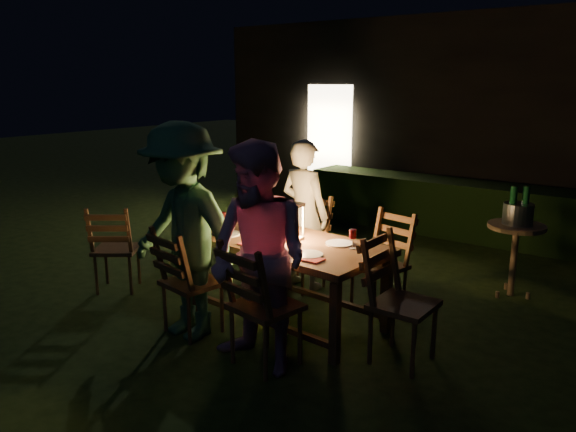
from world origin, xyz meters
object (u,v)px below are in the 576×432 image
Objects in this scene: chair_far_left at (301,259)px; bottle_bucket_a at (512,209)px; chair_far_right at (380,281)px; bottle_bucket_b at (525,209)px; chair_end at (400,323)px; person_opp_right at (259,259)px; dining_table at (286,248)px; person_house_side at (305,214)px; lantern at (293,224)px; bottle_table at (266,221)px; ice_bucket at (518,214)px; person_opp_left at (184,232)px; side_table at (516,233)px; chair_near_right at (264,327)px; chair_spare at (117,263)px; chair_near_left at (191,300)px.

bottle_bucket_a is at bearing -144.91° from chair_far_left.
chair_far_right is 1.70m from bottle_bucket_b.
chair_end is 0.60× the size of person_opp_right.
bottle_bucket_b is at bearing 170.18° from chair_end.
chair_end is (1.22, -0.09, -0.38)m from dining_table.
lantern is at bearing 123.00° from person_house_side.
dining_table is at bearing -128.22° from bottle_bucket_a.
bottle_table is at bearing -133.28° from bottle_bucket_b.
person_house_side is 0.90× the size of person_opp_right.
person_opp_right reaches higher than ice_bucket.
person_opp_left is at bearing 90.00° from person_house_side.
person_opp_right reaches higher than side_table.
chair_far_right is 0.56× the size of person_opp_right.
dining_table is 0.97m from chair_near_right.
chair_end is 2.09m from bottle_bucket_a.
side_table is at bearing -144.66° from chair_far_left.
ice_bucket is (1.79, 1.91, -0.04)m from bottle_table.
bottle_table is at bearing -20.54° from chair_spare.
chair_spare is 4.26m from ice_bucket.
chair_near_left is 3.38m from side_table.
bottle_bucket_a is (1.43, 1.84, -0.00)m from lantern.
lantern is (-1.17, 0.14, 0.62)m from chair_end.
bottle_table reaches higher than chair_near_left.
person_house_side is 0.86× the size of person_opp_left.
dining_table is at bearing -94.12° from chair_end.
person_opp_left is 3.41m from side_table.
chair_near_left is (-0.51, -0.74, -0.40)m from dining_table.
chair_end is at bearing -4.25° from bottle_table.
chair_far_right is 0.95× the size of chair_end.
person_house_side is 2.21m from side_table.
chair_far_right is at bearing -127.76° from ice_bucket.
chair_end is 1.93m from person_house_side.
lantern is (1.98, 0.52, 0.64)m from chair_spare.
chair_far_right is at bearing 50.91° from lantern.
ice_bucket is (1.54, 1.93, 0.18)m from dining_table.
bottle_bucket_b reaches higher than chair_near_left.
chair_far_right is 1.02× the size of chair_spare.
chair_far_left is at bearing 89.99° from person_opp_left.
person_opp_left is at bearing -127.02° from side_table.
bottle_table is at bearing -94.10° from chair_end.
person_house_side is at bearing 118.76° from person_opp_right.
chair_near_right is 3.60× the size of ice_bucket.
chair_spare is at bearing 44.89° from chair_far_left.
chair_end is at bearing -99.97° from bottle_bucket_b.
chair_far_right is at bearing 177.20° from person_house_side.
bottle_bucket_b is (0.36, 2.06, 0.61)m from chair_end.
dining_table is at bearing 118.76° from person_opp_right.
person_opp_right is at bearing -113.02° from bottle_bucket_b.
chair_far_right is at bearing 54.36° from dining_table.
chair_near_right is 0.60× the size of person_opp_right.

